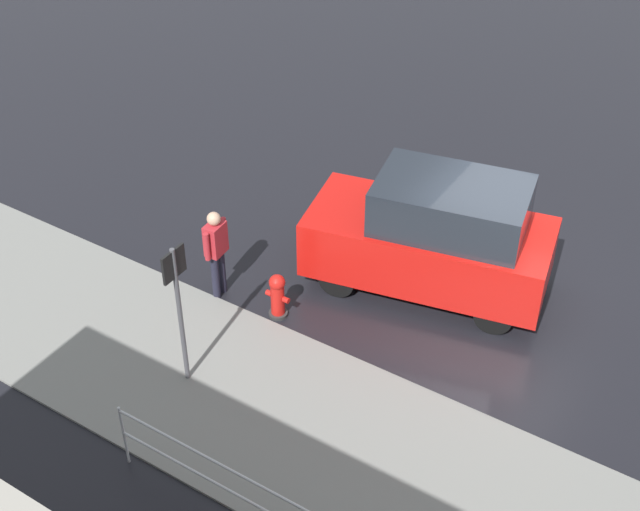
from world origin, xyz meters
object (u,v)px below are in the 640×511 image
at_px(moving_hatchback, 434,236).
at_px(sign_post, 178,297).
at_px(fire_hydrant, 278,296).
at_px(pedestrian, 216,247).

height_order(moving_hatchback, sign_post, sign_post).
xyz_separation_m(fire_hydrant, pedestrian, (1.11, 0.07, 0.56)).
distance_m(moving_hatchback, fire_hydrant, 2.68).
distance_m(fire_hydrant, pedestrian, 1.25).
bearing_deg(sign_post, fire_hydrant, -99.34).
xyz_separation_m(pedestrian, sign_post, (-0.80, 1.82, 0.62)).
height_order(fire_hydrant, pedestrian, pedestrian).
xyz_separation_m(moving_hatchback, sign_post, (2.03, 3.85, 0.55)).
bearing_deg(moving_hatchback, fire_hydrant, 48.80).
xyz_separation_m(fire_hydrant, sign_post, (0.31, 1.89, 1.18)).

